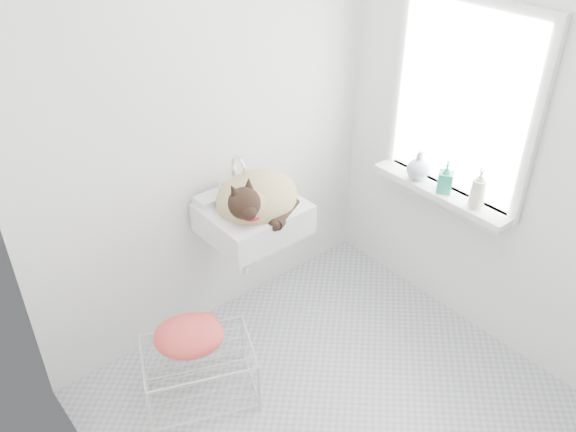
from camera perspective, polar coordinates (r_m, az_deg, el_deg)
floor at (r=3.30m, az=3.89°, el=-17.56°), size 2.20×2.00×0.02m
back_wall at (r=3.16m, az=-7.80°, el=8.62°), size 2.20×0.02×2.50m
right_wall at (r=3.24m, az=19.27°, el=7.70°), size 0.02×2.00×2.50m
left_wall at (r=2.00m, az=-18.80°, el=-9.65°), size 0.02×2.00×2.50m
window_glass at (r=3.29m, az=16.56°, el=10.46°), size 0.01×0.80×1.00m
window_frame at (r=3.28m, az=16.41°, el=10.41°), size 0.04×0.90×1.10m
windowsill at (r=3.46m, az=14.48°, el=2.27°), size 0.16×0.88×0.04m
sink at (r=3.20m, az=-3.43°, el=1.06°), size 0.52×0.46×0.21m
faucet at (r=3.26m, az=-5.41°, el=4.44°), size 0.19×0.13×0.19m
cat at (r=3.17m, az=-3.10°, el=1.62°), size 0.54×0.47×0.31m
wire_rack at (r=3.25m, az=-8.50°, el=-14.91°), size 0.66×0.57×0.33m
towel at (r=3.12m, az=-9.47°, el=-11.95°), size 0.44×0.42×0.15m
bottle_a at (r=3.33m, az=17.58°, el=0.86°), size 0.10×0.10×0.19m
bottle_b at (r=3.43m, az=14.78°, el=2.31°), size 0.11×0.11×0.18m
bottle_c at (r=3.53m, az=12.32°, el=3.59°), size 0.17×0.17×0.17m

